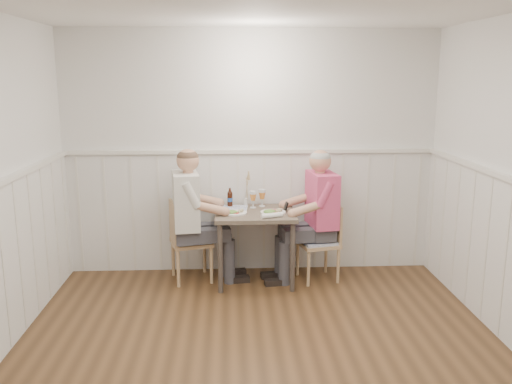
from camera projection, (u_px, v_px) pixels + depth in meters
ground_plane at (263, 375)px, 3.91m from camera, size 4.50×4.50×0.00m
room_shell at (264, 168)px, 3.59m from camera, size 4.04×4.54×2.60m
wainscot at (258, 254)px, 4.43m from camera, size 4.00×4.49×1.34m
dining_table at (255, 222)px, 5.57m from camera, size 0.81×0.70×0.75m
chair_right at (323, 239)px, 5.68m from camera, size 0.46×0.46×0.81m
chair_left at (186, 238)px, 5.63m from camera, size 0.49×0.49×0.85m
man_in_pink at (317, 225)px, 5.65m from camera, size 0.69×0.48×1.40m
diner_cream at (191, 227)px, 5.55m from camera, size 0.71×0.49×1.43m
plate_man at (272, 211)px, 5.47m from camera, size 0.26×0.26×0.06m
plate_diner at (234, 212)px, 5.46m from camera, size 0.24×0.24×0.06m
beer_glass_a at (262, 195)px, 5.75m from camera, size 0.07×0.07×0.19m
beer_glass_b at (253, 197)px, 5.68m from camera, size 0.07×0.07×0.18m
beer_bottle at (230, 198)px, 5.74m from camera, size 0.06×0.06×0.20m
rolled_napkin at (272, 215)px, 5.30m from camera, size 0.22×0.12×0.05m
grass_vase at (246, 189)px, 5.76m from camera, size 0.05×0.05×0.40m
gingham_mat at (231, 208)px, 5.69m from camera, size 0.37×0.30×0.01m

